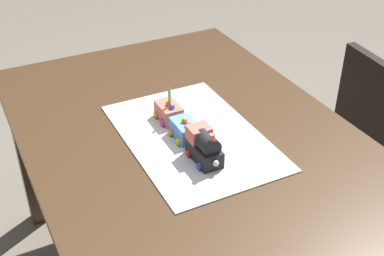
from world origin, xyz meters
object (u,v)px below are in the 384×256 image
object	(u,v)px
cake_car_caboose_coral	(169,112)
birthday_candle	(169,94)
dining_table	(185,155)
cake_locomotive	(204,146)
cake_car_flatbed_sky_blue	(185,130)

from	to	relation	value
cake_car_caboose_coral	birthday_candle	bearing A→B (deg)	-180.00
dining_table	cake_locomotive	distance (m)	0.24
cake_locomotive	cake_car_flatbed_sky_blue	xyz separation A→B (m)	(0.13, 0.00, -0.02)
dining_table	cake_locomotive	bearing A→B (deg)	172.24
cake_car_flatbed_sky_blue	birthday_candle	xyz separation A→B (m)	(0.11, -0.00, 0.07)
dining_table	cake_car_caboose_coral	bearing A→B (deg)	20.63
cake_car_caboose_coral	birthday_candle	world-z (taller)	birthday_candle
cake_car_caboose_coral	birthday_candle	distance (m)	0.07
dining_table	cake_locomotive	world-z (taller)	cake_locomotive
dining_table	cake_car_flatbed_sky_blue	world-z (taller)	cake_car_flatbed_sky_blue
cake_car_caboose_coral	birthday_candle	size ratio (longest dim) A/B	1.65
cake_locomotive	birthday_candle	size ratio (longest dim) A/B	2.31
cake_locomotive	birthday_candle	distance (m)	0.25
dining_table	birthday_candle	world-z (taller)	birthday_candle
dining_table	cake_locomotive	xyz separation A→B (m)	(-0.18, 0.02, 0.16)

